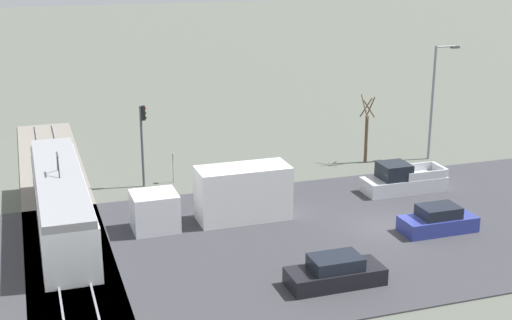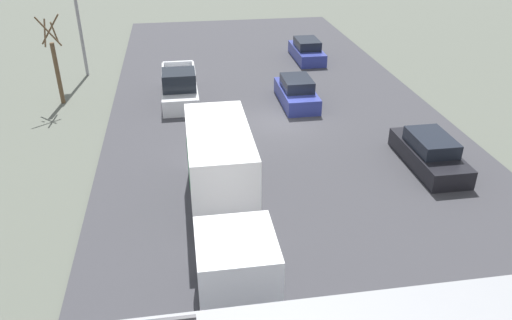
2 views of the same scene
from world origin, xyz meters
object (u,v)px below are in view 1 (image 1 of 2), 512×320
at_px(pickup_truck, 402,180).
at_px(traffic_light_pole, 143,135).
at_px(box_truck, 222,197).
at_px(sedan_car_2, 335,273).
at_px(sedan_car_0, 438,221).
at_px(street_lamp_near_crossing, 435,95).
at_px(no_parking_sign, 173,164).
at_px(light_rail_tram, 61,202).
at_px(street_tree, 366,132).

bearing_deg(pickup_truck, traffic_light_pole, 67.48).
height_order(box_truck, sedan_car_2, box_truck).
relative_size(box_truck, sedan_car_0, 2.16).
xyz_separation_m(box_truck, street_lamp_near_crossing, (7.33, -18.30, 3.34)).
bearing_deg(no_parking_sign, pickup_truck, -115.97).
distance_m(box_truck, street_lamp_near_crossing, 19.99).
height_order(pickup_truck, traffic_light_pole, traffic_light_pole).
bearing_deg(light_rail_tram, pickup_truck, -91.28).
bearing_deg(no_parking_sign, traffic_light_pole, 94.96).
bearing_deg(sedan_car_2, pickup_truck, 138.05).
height_order(box_truck, traffic_light_pole, traffic_light_pole).
bearing_deg(pickup_truck, box_truck, 96.04).
distance_m(street_lamp_near_crossing, no_parking_sign, 19.82).
bearing_deg(sedan_car_0, street_lamp_near_crossing, -30.21).
bearing_deg(street_tree, pickup_truck, 173.46).
relative_size(light_rail_tram, sedan_car_0, 3.66).
bearing_deg(no_parking_sign, street_tree, -89.63).
distance_m(sedan_car_0, street_tree, 13.60).
xyz_separation_m(sedan_car_0, sedan_car_2, (-4.12, 8.13, -0.02)).
height_order(pickup_truck, street_lamp_near_crossing, street_lamp_near_crossing).
height_order(sedan_car_0, no_parking_sign, no_parking_sign).
bearing_deg(box_truck, no_parking_sign, 8.44).
height_order(box_truck, pickup_truck, box_truck).
bearing_deg(pickup_truck, light_rail_tram, 88.72).
bearing_deg(light_rail_tram, street_lamp_near_crossing, -78.46).
bearing_deg(pickup_truck, sedan_car_0, 167.24).
relative_size(light_rail_tram, street_tree, 3.09).
xyz_separation_m(street_tree, no_parking_sign, (-0.09, 14.40, -1.01)).
distance_m(box_truck, sedan_car_2, 9.84).
height_order(street_tree, street_lamp_near_crossing, street_lamp_near_crossing).
height_order(light_rail_tram, street_lamp_near_crossing, street_lamp_near_crossing).
height_order(pickup_truck, street_tree, street_tree).
bearing_deg(street_tree, sedan_car_2, 149.20).
height_order(box_truck, sedan_car_0, box_truck).
height_order(light_rail_tram, no_parking_sign, light_rail_tram).
distance_m(light_rail_tram, sedan_car_0, 21.04).
relative_size(light_rail_tram, traffic_light_pole, 2.84).
bearing_deg(traffic_light_pole, no_parking_sign, -85.04).
bearing_deg(light_rail_tram, street_tree, -74.17).
distance_m(box_truck, traffic_light_pole, 8.63).
distance_m(light_rail_tram, street_tree, 22.94).
xyz_separation_m(pickup_truck, no_parking_sign, (6.64, 13.63, 0.47)).
distance_m(light_rail_tram, traffic_light_pole, 8.48).
xyz_separation_m(pickup_truck, traffic_light_pole, (6.47, 15.60, 2.71)).
xyz_separation_m(sedan_car_2, no_parking_sign, (17.35, 4.01, 0.61)).
xyz_separation_m(pickup_truck, street_lamp_near_crossing, (6.02, -5.85, 4.06)).
xyz_separation_m(light_rail_tram, no_parking_sign, (6.16, -7.66, -0.37)).
relative_size(street_lamp_near_crossing, no_parking_sign, 4.08).
distance_m(box_truck, no_parking_sign, 8.05).
height_order(box_truck, no_parking_sign, box_truck).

